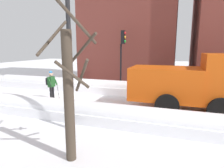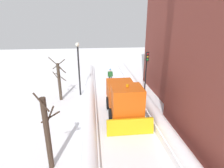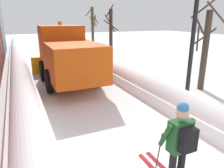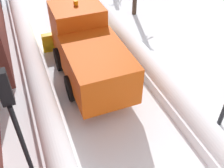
% 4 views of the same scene
% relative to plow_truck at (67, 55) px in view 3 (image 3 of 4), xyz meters
% --- Properties ---
extents(ground_plane, '(80.00, 80.00, 0.00)m').
position_rel_plow_truck_xyz_m(ground_plane, '(0.23, 2.78, -1.48)').
color(ground_plane, white).
extents(snowbank_left, '(1.10, 36.00, 0.98)m').
position_rel_plow_truck_xyz_m(snowbank_left, '(-2.29, 2.78, -1.06)').
color(snowbank_left, white).
rests_on(snowbank_left, ground).
extents(snowbank_right, '(1.10, 36.00, 0.90)m').
position_rel_plow_truck_xyz_m(snowbank_right, '(2.74, 2.78, -1.12)').
color(snowbank_right, white).
rests_on(snowbank_right, ground).
extents(plow_truck, '(3.20, 5.98, 3.12)m').
position_rel_plow_truck_xyz_m(plow_truck, '(0.00, 0.00, 0.00)').
color(plow_truck, '#DB510F').
rests_on(plow_truck, ground).
extents(skier, '(0.62, 1.80, 1.81)m').
position_rel_plow_truck_xyz_m(skier, '(0.25, -8.00, -0.48)').
color(skier, black).
rests_on(skier, ground).
extents(street_lamp, '(0.40, 0.40, 5.35)m').
position_rel_plow_truck_xyz_m(street_lamp, '(3.72, -4.56, 1.90)').
color(street_lamp, black).
rests_on(street_lamp, ground).
extents(bare_tree_near, '(1.39, 1.29, 4.27)m').
position_rel_plow_truck_xyz_m(bare_tree_near, '(5.53, -3.52, 0.50)').
color(bare_tree_near, '#42372B').
rests_on(bare_tree_near, ground).
extents(bare_tree_mid, '(1.12, 0.90, 4.36)m').
position_rel_plow_truck_xyz_m(bare_tree_mid, '(4.72, 5.20, 0.61)').
color(bare_tree_mid, '#3B2B20').
rests_on(bare_tree_mid, ground).
extents(bare_tree_far, '(1.37, 1.32, 4.52)m').
position_rel_plow_truck_xyz_m(bare_tree_far, '(5.18, 10.85, 0.85)').
color(bare_tree_far, '#4A3A24').
rests_on(bare_tree_far, ground).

